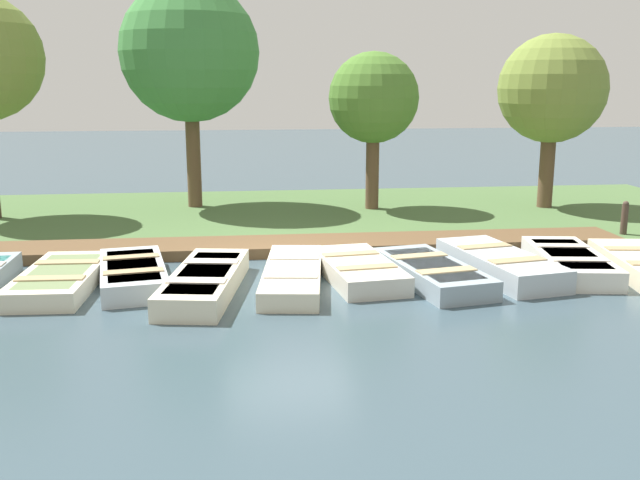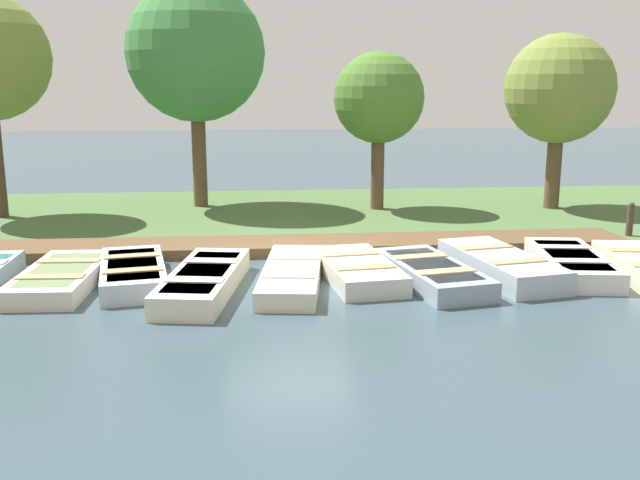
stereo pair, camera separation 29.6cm
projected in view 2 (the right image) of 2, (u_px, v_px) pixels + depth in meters
ground_plane at (288, 270)px, 13.75m from camera, size 80.00×80.00×0.00m
shore_bank at (279, 217)px, 18.59m from camera, size 8.00×24.00×0.18m
dock_walkway at (284, 246)px, 15.25m from camera, size 1.36×14.83×0.22m
rowboat_1 at (61, 277)px, 12.59m from camera, size 2.93×1.34×0.35m
rowboat_2 at (133, 273)px, 12.82m from camera, size 2.95×1.57×0.39m
rowboat_3 at (204, 281)px, 12.28m from camera, size 3.45×1.56×0.41m
rowboat_4 at (292, 275)px, 12.78m from camera, size 3.47×1.41×0.35m
rowboat_5 at (358, 270)px, 13.05m from camera, size 2.82×1.49×0.38m
rowboat_6 at (432, 273)px, 12.84m from camera, size 3.08×1.67×0.38m
rowboat_7 at (501, 265)px, 13.27m from camera, size 3.19×1.68×0.44m
rowboat_8 at (571, 263)px, 13.47m from camera, size 3.06×1.54×0.40m
mooring_post_far at (630, 223)px, 15.86m from camera, size 0.15×0.15×0.94m
park_tree_left at (196, 53)px, 18.81m from camera, size 3.67×3.67×6.14m
park_tree_center at (379, 99)px, 18.65m from camera, size 2.38×2.38×4.32m
park_tree_right at (559, 90)px, 18.73m from camera, size 2.86×2.86×4.79m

